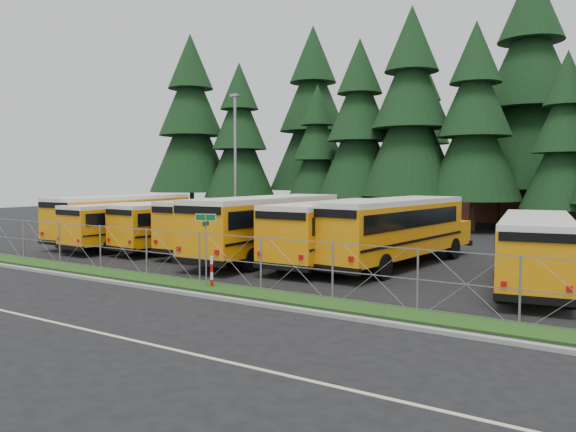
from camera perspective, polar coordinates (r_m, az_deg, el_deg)
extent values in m
plane|color=black|center=(22.93, -5.39, -6.54)|extent=(120.00, 120.00, 0.00)
cube|color=gray|center=(20.62, -10.78, -7.62)|extent=(50.00, 0.25, 0.12)
cube|color=#163F12|center=(21.64, -8.20, -7.12)|extent=(50.00, 1.40, 0.06)
cube|color=beige|center=(17.51, -22.07, -10.12)|extent=(50.00, 0.12, 0.01)
cube|color=brown|center=(58.26, 24.98, 2.46)|extent=(22.00, 10.00, 6.00)
cylinder|color=gray|center=(21.28, -8.33, -3.57)|extent=(0.06, 0.06, 2.80)
cube|color=#0C5A21|center=(21.15, -8.37, -0.13)|extent=(0.77, 0.26, 0.22)
cube|color=white|center=(21.15, -8.37, -0.13)|extent=(0.81, 0.26, 0.26)
cube|color=#0C5A21|center=(21.17, -8.36, -0.78)|extent=(0.19, 0.53, 0.18)
cylinder|color=#B20C0C|center=(21.49, -7.76, -5.65)|extent=(0.11, 0.11, 1.20)
cylinder|color=gray|center=(40.99, -5.37, 5.12)|extent=(0.20, 0.20, 10.00)
cube|color=gray|center=(41.40, -5.41, 12.12)|extent=(0.70, 0.35, 0.18)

